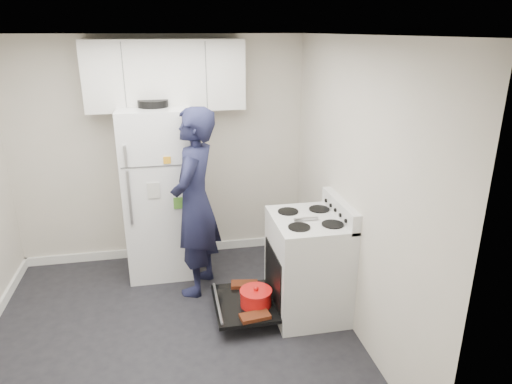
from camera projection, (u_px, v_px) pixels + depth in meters
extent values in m
cube|color=black|center=(172.00, 335.00, 4.01)|extent=(3.20, 3.20, 0.01)
cube|color=white|center=(149.00, 35.00, 3.17)|extent=(3.20, 3.20, 0.01)
cube|color=beige|center=(161.00, 152.00, 5.07)|extent=(3.20, 0.01, 2.50)
cube|color=beige|center=(163.00, 324.00, 2.11)|extent=(3.20, 0.01, 2.50)
cube|color=beige|center=(353.00, 190.00, 3.88)|extent=(0.01, 3.20, 2.50)
cube|color=white|center=(168.00, 250.00, 5.46)|extent=(3.20, 0.03, 0.10)
cube|color=silver|center=(307.00, 267.00, 4.23)|extent=(0.65, 0.76, 0.92)
cube|color=black|center=(300.00, 273.00, 4.23)|extent=(0.53, 0.60, 0.52)
cube|color=orange|center=(328.00, 271.00, 4.28)|extent=(0.02, 0.56, 0.46)
cylinder|color=black|center=(304.00, 290.00, 4.30)|extent=(0.34, 0.34, 0.02)
cube|color=silver|center=(340.00, 210.00, 4.10)|extent=(0.08, 0.76, 0.18)
cube|color=silver|center=(310.00, 220.00, 4.07)|extent=(0.65, 0.76, 0.03)
cube|color=#B2B2B7|center=(306.00, 219.00, 4.00)|extent=(0.22, 0.03, 0.01)
cube|color=black|center=(244.00, 303.00, 4.22)|extent=(0.55, 0.70, 0.03)
cylinder|color=#B2B2B7|center=(218.00, 303.00, 4.17)|extent=(0.02, 0.66, 0.02)
cylinder|color=red|center=(256.00, 298.00, 4.15)|extent=(0.28, 0.28, 0.13)
cylinder|color=red|center=(256.00, 291.00, 4.12)|extent=(0.29, 0.29, 0.02)
sphere|color=red|center=(256.00, 288.00, 4.11)|extent=(0.04, 0.04, 0.04)
cube|color=maroon|center=(255.00, 316.00, 3.97)|extent=(0.28, 0.16, 0.04)
cube|color=maroon|center=(244.00, 284.00, 4.47)|extent=(0.28, 0.17, 0.04)
cube|color=white|center=(160.00, 192.00, 4.85)|extent=(0.72, 0.70, 1.81)
cube|color=#4C4C4C|center=(157.00, 166.00, 4.40)|extent=(0.68, 0.01, 0.01)
cube|color=#B2B2B7|center=(126.00, 156.00, 4.29)|extent=(0.03, 0.03, 0.20)
cube|color=#B2B2B7|center=(130.00, 198.00, 4.43)|extent=(0.03, 0.03, 0.55)
cylinder|color=black|center=(153.00, 103.00, 4.54)|extent=(0.30, 0.30, 0.07)
cube|color=beige|center=(153.00, 191.00, 4.46)|extent=(0.12, 0.01, 0.16)
cube|color=#63AD39|center=(178.00, 203.00, 4.56)|extent=(0.09, 0.01, 0.12)
cube|color=#F5A41C|center=(167.00, 160.00, 4.39)|extent=(0.07, 0.01, 0.07)
cube|color=silver|center=(165.00, 75.00, 4.64)|extent=(1.60, 0.33, 0.70)
imported|color=#181A36|center=(195.00, 203.00, 4.45)|extent=(0.68, 0.81, 1.88)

